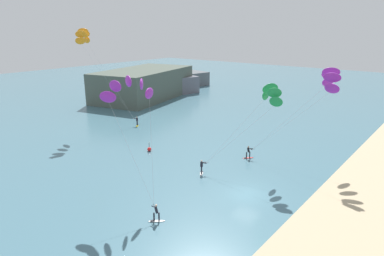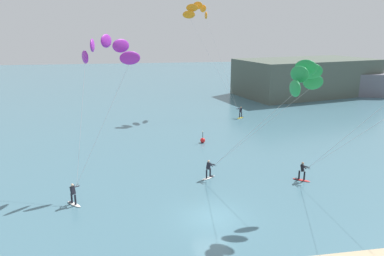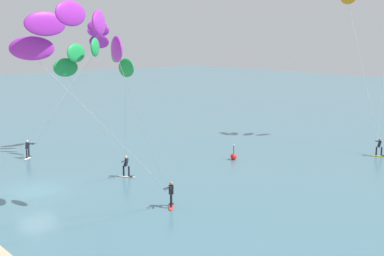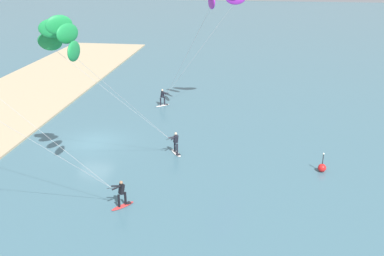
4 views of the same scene
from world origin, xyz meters
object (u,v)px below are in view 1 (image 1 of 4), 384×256
Objects in this scene: kitesurfer_mid_water at (327,82)px; kitesurfer_downwind at (86,40)px; kitesurfer_nearshore at (130,93)px; marker_buoy at (149,149)px; kitesurfer_far_out at (268,97)px.

kitesurfer_downwind is at bearing 100.82° from kitesurfer_mid_water.
kitesurfer_downwind reaches higher than kitesurfer_mid_water.
kitesurfer_nearshore is 1.00× the size of kitesurfer_mid_water.
kitesurfer_nearshore is 23.08m from kitesurfer_mid_water.
kitesurfer_mid_water is at bearing -64.24° from marker_buoy.
kitesurfer_downwind reaches higher than kitesurfer_nearshore.
kitesurfer_far_out is 18.27m from marker_buoy.
kitesurfer_mid_water is at bearing -36.94° from kitesurfer_far_out.
kitesurfer_nearshore reaches higher than kitesurfer_far_out.
kitesurfer_far_out is (13.52, -7.79, -1.50)m from kitesurfer_nearshore.
kitesurfer_nearshore is 0.74× the size of kitesurfer_downwind.
kitesurfer_far_out is 32.76m from kitesurfer_downwind.
marker_buoy is (-2.68, -16.64, -14.35)m from kitesurfer_downwind.
kitesurfer_mid_water is 37.67m from kitesurfer_downwind.
kitesurfer_nearshore is 15.68m from kitesurfer_far_out.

